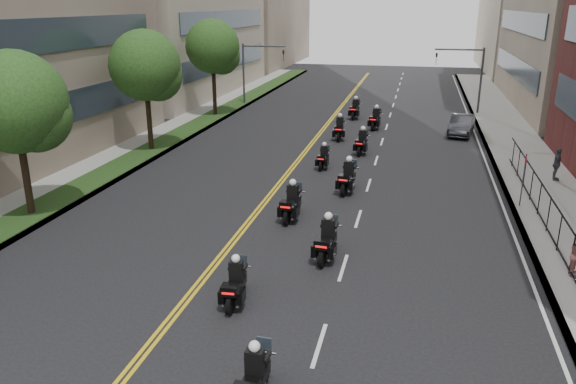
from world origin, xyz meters
name	(u,v)px	position (x,y,z in m)	size (l,w,h in m)	color
sidewalk_right	(530,168)	(12.00, 25.00, 0.07)	(4.00, 90.00, 0.15)	gray
sidewalk_left	(147,146)	(-12.00, 25.00, 0.07)	(4.00, 90.00, 0.15)	gray
grass_strip	(158,145)	(-11.20, 25.00, 0.17)	(2.00, 90.00, 0.04)	#1F3B15
iron_fence	(566,243)	(11.00, 12.00, 0.90)	(0.05, 28.00, 1.50)	black
street_trees	(101,82)	(-11.05, 18.61, 5.13)	(4.40, 38.40, 7.98)	#2F2314
traffic_signal_right	(470,71)	(9.54, 42.00, 3.70)	(4.09, 0.20, 5.60)	#3F3F44
traffic_signal_left	(253,65)	(-9.54, 42.00, 3.70)	(4.09, 0.20, 5.60)	#3F3F44
motorcycle_1	(253,380)	(2.08, 2.26, 0.65)	(0.53, 2.23, 1.64)	black
motorcycle_2	(235,285)	(0.18, 6.73, 0.65)	(0.57, 2.22, 1.63)	black
motorcycle_3	(327,241)	(2.48, 10.65, 0.71)	(0.61, 2.45, 1.80)	black
motorcycle_4	(292,204)	(0.31, 14.31, 0.72)	(0.61, 2.47, 1.82)	black
motorcycle_5	(348,178)	(2.24, 18.65, 0.73)	(0.72, 2.50, 1.85)	black
motorcycle_6	(324,158)	(0.33, 22.66, 0.60)	(0.50, 2.06, 1.52)	black
motorcycle_7	(362,143)	(2.16, 26.45, 0.70)	(0.66, 2.38, 1.76)	black
motorcycle_8	(340,129)	(0.21, 30.05, 0.73)	(0.62, 2.49, 1.84)	black
motorcycle_9	(376,120)	(2.40, 34.03, 0.72)	(0.76, 2.48, 1.84)	black
motorcycle_10	(355,110)	(0.41, 37.80, 0.73)	(0.64, 2.52, 1.86)	black
parked_sedan	(462,125)	(8.64, 33.50, 0.72)	(1.52, 4.35, 1.43)	black
pedestrian_c	(557,164)	(12.84, 22.65, 1.02)	(1.02, 0.43, 1.75)	#43434B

